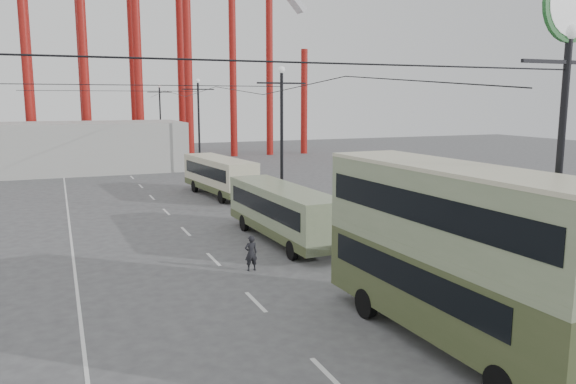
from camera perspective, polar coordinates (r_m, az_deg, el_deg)
name	(u,v)px	position (r m, az deg, el deg)	size (l,w,h in m)	color
ground	(329,341)	(17.83, 4.22, -14.81)	(160.00, 160.00, 0.00)	#49494B
road_markings	(175,218)	(35.59, -11.38, -2.65)	(12.52, 120.00, 0.01)	silver
lamp_post_near	(566,79)	(17.33, 26.41, 10.28)	(3.20, 0.44, 10.80)	black
lamp_post_mid	(282,142)	(35.10, -0.64, 5.08)	(3.20, 0.44, 9.32)	black
lamp_post_far	(199,127)	(56.10, -9.03, 6.57)	(3.20, 0.44, 9.32)	black
lamp_post_distant	(160,120)	(77.65, -12.83, 7.19)	(3.20, 0.44, 9.32)	black
fairground_shed	(72,147)	(61.73, -21.08, 4.28)	(22.00, 10.00, 5.00)	#A9A8A3
double_decker_bus	(453,247)	(17.23, 16.42, -5.34)	(2.93, 10.19, 5.42)	#3C4726
single_decker_green	(283,211)	(29.08, -0.54, -1.93)	(2.70, 10.12, 2.84)	#70805D
single_decker_cream	(219,175)	(43.11, -6.99, 1.75)	(3.45, 9.59, 2.92)	beige
pedestrian	(251,253)	(24.31, -3.78, -6.22)	(0.56, 0.37, 1.55)	black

